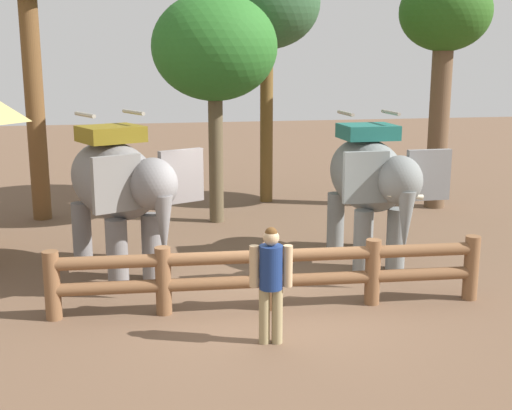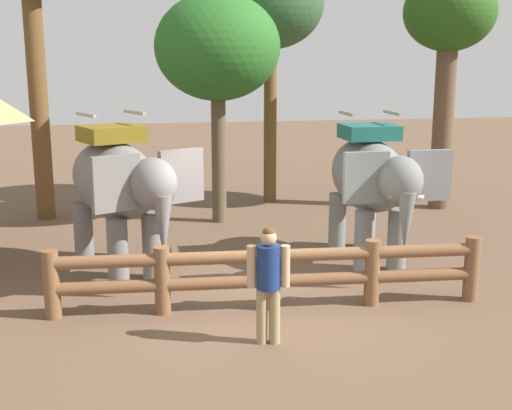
{
  "view_description": "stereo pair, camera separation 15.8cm",
  "coord_description": "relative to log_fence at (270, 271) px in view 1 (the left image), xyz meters",
  "views": [
    {
      "loc": [
        -2.07,
        -9.65,
        3.83
      ],
      "look_at": [
        0.0,
        1.07,
        1.4
      ],
      "focal_mm": 46.89,
      "sensor_mm": 36.0,
      "label": 1
    },
    {
      "loc": [
        -1.92,
        -9.68,
        3.83
      ],
      "look_at": [
        0.0,
        1.07,
        1.4
      ],
      "focal_mm": 46.89,
      "sensor_mm": 36.0,
      "label": 2
    }
  ],
  "objects": [
    {
      "name": "ground_plane",
      "position": [
        0.0,
        0.08,
        -0.6
      ],
      "size": [
        60.0,
        60.0,
        0.0
      ],
      "primitive_type": "plane",
      "color": "brown"
    },
    {
      "name": "elephant_center",
      "position": [
        2.33,
        2.01,
        0.99
      ],
      "size": [
        1.89,
        3.29,
        2.84
      ],
      "color": "slate",
      "rests_on": "ground"
    },
    {
      "name": "tree_back_center",
      "position": [
        -0.06,
        5.73,
        3.39
      ],
      "size": [
        2.84,
        2.84,
        5.25
      ],
      "color": "brown",
      "rests_on": "ground"
    },
    {
      "name": "log_fence",
      "position": [
        0.0,
        0.0,
        0.0
      ],
      "size": [
        6.75,
        0.64,
        1.05
      ],
      "color": "brown",
      "rests_on": "ground"
    },
    {
      "name": "tree_far_right",
      "position": [
        1.56,
        7.75,
        4.47
      ],
      "size": [
        2.72,
        2.72,
        6.32
      ],
      "color": "brown",
      "rests_on": "ground"
    },
    {
      "name": "elephant_near_left",
      "position": [
        -2.26,
        2.15,
        1.02
      ],
      "size": [
        2.6,
        3.42,
        2.9
      ],
      "color": "slate",
      "rests_on": "ground"
    },
    {
      "name": "tree_deep_back",
      "position": [
        5.71,
        6.21,
        4.01
      ],
      "size": [
        2.25,
        2.25,
        5.86
      ],
      "color": "brown",
      "rests_on": "ground"
    },
    {
      "name": "tourist_woman_in_black",
      "position": [
        -0.26,
        -1.25,
        0.34
      ],
      "size": [
        0.57,
        0.37,
        1.63
      ],
      "color": "#9B895F",
      "rests_on": "ground"
    }
  ]
}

